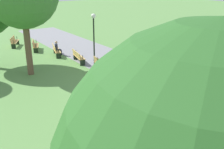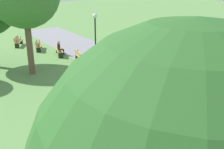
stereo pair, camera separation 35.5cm
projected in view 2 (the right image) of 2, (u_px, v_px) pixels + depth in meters
ground_plane at (129, 83)px, 15.85m from camera, size 120.00×120.00×0.00m
path_paving at (150, 78)px, 16.69m from camera, size 41.96×4.52×0.01m
bench_0 at (18, 41)px, 24.53m from camera, size 1.83×1.21×0.89m
bench_1 at (38, 45)px, 23.10m from camera, size 1.85×1.08×0.89m
bench_2 at (58, 50)px, 21.48m from camera, size 1.86×0.94×0.89m
bench_3 at (80, 56)px, 19.69m from camera, size 1.86×0.79×0.89m
bench_4 at (103, 65)px, 17.74m from camera, size 1.84×0.63×0.89m
bench_5 at (128, 76)px, 15.65m from camera, size 1.80×0.47×0.89m
bench_6 at (158, 92)px, 13.44m from camera, size 1.84×0.63×0.89m
bench_7 at (195, 116)px, 11.12m from camera, size 1.86×0.79×0.89m
person_seated at (60, 47)px, 21.57m from camera, size 0.43×0.58×1.20m
lamp_post at (95, 30)px, 18.20m from camera, size 0.32×0.32×3.70m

